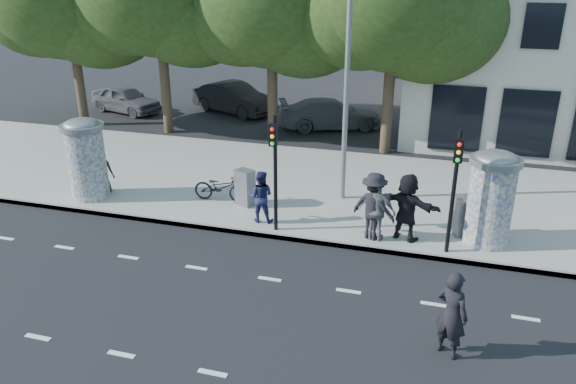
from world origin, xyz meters
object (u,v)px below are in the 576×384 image
(bicycle, at_px, (221,187))
(cabinet_right, at_px, (465,217))
(cabinet_left, at_px, (245,187))
(car_mid, at_px, (234,98))
(ped_c, at_px, (261,196))
(ped_d, at_px, (374,206))
(traffic_pole_near, at_px, (275,162))
(car_left, at_px, (126,99))
(ped_e, at_px, (377,211))
(man_road, at_px, (452,314))
(ad_column_right, at_px, (491,196))
(ad_column_left, at_px, (86,157))
(street_lamp, at_px, (348,55))
(ped_a, at_px, (101,170))
(car_right, at_px, (330,114))
(traffic_pole_far, at_px, (455,180))
(ped_f, at_px, (407,207))

(bicycle, height_order, cabinet_right, cabinet_right)
(cabinet_left, distance_m, car_mid, 12.36)
(ped_c, relative_size, ped_d, 0.82)
(traffic_pole_near, relative_size, car_left, 0.85)
(ped_e, distance_m, man_road, 4.80)
(bicycle, relative_size, cabinet_left, 1.53)
(ad_column_right, relative_size, ped_e, 1.50)
(ad_column_left, height_order, ad_column_right, same)
(street_lamp, bearing_deg, cabinet_left, -154.86)
(man_road, height_order, car_left, man_road)
(ped_a, height_order, ped_c, ped_a)
(cabinet_right, bearing_deg, car_mid, 110.54)
(ped_c, height_order, cabinet_right, ped_c)
(ad_column_right, bearing_deg, car_left, 149.04)
(ad_column_left, distance_m, ped_e, 9.49)
(ped_d, bearing_deg, traffic_pole_near, 26.05)
(street_lamp, distance_m, car_right, 9.81)
(ped_a, xyz_separation_m, man_road, (11.30, -5.19, -0.02))
(ped_e, bearing_deg, ped_c, 8.34)
(street_lamp, distance_m, ped_d, 4.67)
(ped_c, distance_m, man_road, 7.19)
(ad_column_right, xyz_separation_m, car_right, (-6.65, 10.55, -0.85))
(ad_column_right, xyz_separation_m, traffic_pole_near, (-5.80, -0.91, 0.69))
(ad_column_right, height_order, ped_a, ad_column_right)
(car_right, bearing_deg, ped_c, 158.52)
(traffic_pole_far, relative_size, car_right, 0.71)
(ad_column_left, height_order, man_road, ad_column_left)
(ad_column_left, relative_size, man_road, 1.41)
(bicycle, bearing_deg, man_road, -130.04)
(ped_d, xyz_separation_m, cabinet_right, (2.46, 0.92, -0.41))
(car_right, bearing_deg, ped_d, 175.10)
(car_left, distance_m, car_right, 10.91)
(car_mid, bearing_deg, ped_c, -132.71)
(ped_c, height_order, cabinet_left, ped_c)
(traffic_pole_far, xyz_separation_m, cabinet_right, (0.41, 1.21, -1.52))
(ped_f, bearing_deg, ped_d, 34.37)
(ped_a, height_order, car_right, ped_a)
(ped_d, bearing_deg, car_right, -52.18)
(man_road, xyz_separation_m, car_right, (-5.79, 15.57, -0.25))
(ped_f, relative_size, car_left, 0.48)
(ad_column_right, height_order, bicycle, ad_column_right)
(bicycle, bearing_deg, ped_a, 94.75)
(ped_f, bearing_deg, car_left, -13.95)
(ped_a, xyz_separation_m, ped_d, (9.13, -0.78, 0.16))
(street_lamp, relative_size, ped_f, 4.14)
(ped_a, height_order, ped_d, ped_d)
(traffic_pole_near, height_order, ped_a, traffic_pole_near)
(traffic_pole_near, height_order, car_mid, traffic_pole_near)
(ad_column_right, bearing_deg, man_road, -99.81)
(ad_column_left, distance_m, ped_d, 9.37)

